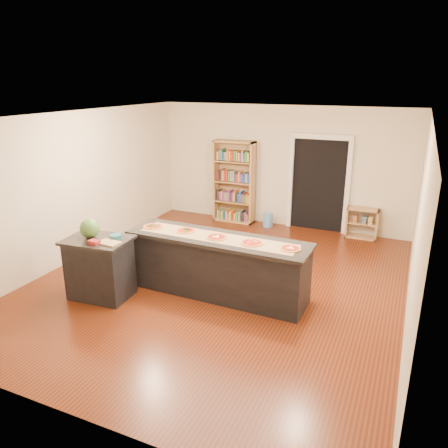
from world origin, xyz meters
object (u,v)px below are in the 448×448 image
at_px(bookshelf, 234,182).
at_px(low_shelf, 362,223).
at_px(watermelon, 90,228).
at_px(side_counter, 100,268).
at_px(kitchen_island, 217,266).
at_px(waste_bin, 268,220).

bearing_deg(bookshelf, low_shelf, 0.58).
distance_m(bookshelf, watermelon, 4.53).
relative_size(side_counter, bookshelf, 0.50).
relative_size(kitchen_island, waste_bin, 8.90).
xyz_separation_m(side_counter, watermelon, (-0.14, 0.01, 0.64)).
bearing_deg(bookshelf, watermelon, -97.32).
xyz_separation_m(kitchen_island, watermelon, (-1.82, -0.81, 0.64)).
xyz_separation_m(side_counter, bookshelf, (0.43, 4.50, 0.49)).
relative_size(kitchen_island, low_shelf, 4.41).
height_order(bookshelf, low_shelf, bookshelf).
height_order(kitchen_island, side_counter, side_counter).
height_order(low_shelf, watermelon, watermelon).
bearing_deg(waste_bin, kitchen_island, -84.71).
bearing_deg(side_counter, watermelon, 169.16).
bearing_deg(low_shelf, side_counter, -127.43).
height_order(side_counter, low_shelf, side_counter).
bearing_deg(watermelon, low_shelf, 51.35).
xyz_separation_m(low_shelf, waste_bin, (-2.13, -0.11, -0.17)).
relative_size(kitchen_island, side_counter, 2.99).
bearing_deg(side_counter, bookshelf, 79.44).
height_order(low_shelf, waste_bin, low_shelf).
height_order(bookshelf, watermelon, bookshelf).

